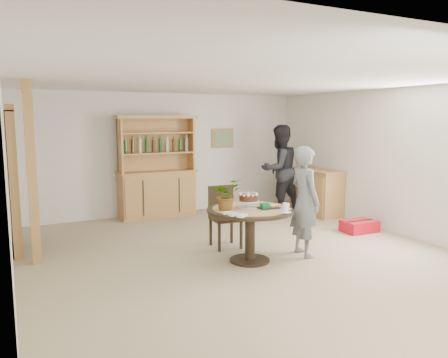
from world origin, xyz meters
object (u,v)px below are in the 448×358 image
dining_table (250,219)px  dining_chair (224,212)px  adult_person (279,169)px  hutch (157,183)px  sideboard (316,191)px  red_suitcase (359,226)px  teen_boy (305,201)px

dining_table → dining_chair: (0.01, 0.83, -0.07)m
dining_chair → adult_person: bearing=41.5°
hutch → dining_table: size_ratio=1.70×
dining_table → sideboard: bearing=36.5°
dining_table → adult_person: adult_person is taller
dining_chair → red_suitcase: 2.58m
hutch → red_suitcase: bearing=-44.7°
hutch → adult_person: size_ratio=1.10×
sideboard → adult_person: 0.89m
hutch → adult_person: bearing=-18.2°
sideboard → teen_boy: 2.90m
sideboard → red_suitcase: (-0.24, -1.53, -0.37)m
hutch → teen_boy: size_ratio=1.28×
sideboard → teen_boy: teen_boy is taller
sideboard → dining_table: sideboard is taller
red_suitcase → hutch: bearing=137.1°
hutch → red_suitcase: (2.80, -2.77, -0.59)m
sideboard → dining_table: size_ratio=1.05×
sideboard → dining_table: (-2.77, -2.04, 0.13)m
dining_chair → adult_person: size_ratio=0.51×
sideboard → adult_person: bearing=144.4°
teen_boy → dining_table: bearing=87.4°
hutch → red_suitcase: hutch is taller
sideboard → teen_boy: (-1.92, -2.14, 0.33)m
dining_table → teen_boy: (0.85, -0.10, 0.20)m
red_suitcase → teen_boy: bearing=-158.0°
adult_person → red_suitcase: bearing=93.3°
hutch → dining_chair: size_ratio=2.16×
hutch → dining_chair: hutch is taller
dining_chair → red_suitcase: size_ratio=1.54×
hutch → dining_table: 3.30m
hutch → dining_chair: 2.48m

